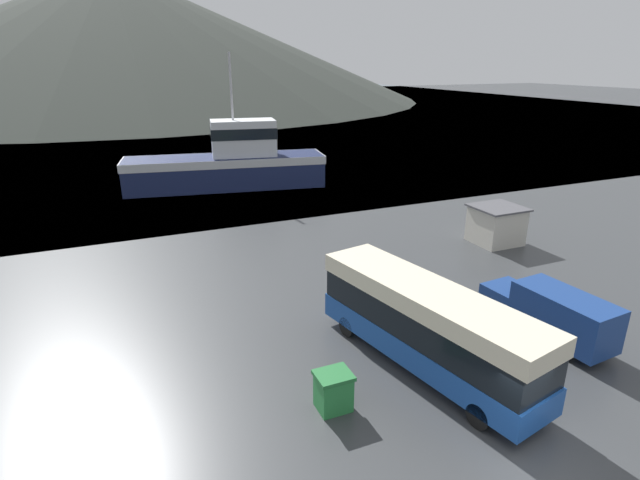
# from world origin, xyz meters

# --- Properties ---
(ground_plane) EXTENTS (400.00, 400.00, 0.00)m
(ground_plane) POSITION_xyz_m (0.00, 0.00, 0.00)
(ground_plane) COLOR #383A3D
(water_surface) EXTENTS (240.00, 240.00, 0.00)m
(water_surface) POSITION_xyz_m (0.00, 145.59, 0.00)
(water_surface) COLOR slate
(water_surface) RESTS_ON ground
(hill_backdrop) EXTENTS (177.06, 177.06, 36.77)m
(hill_backdrop) POSITION_xyz_m (-2.72, 161.87, 18.39)
(hill_backdrop) COLOR #2D332D
(hill_backdrop) RESTS_ON ground
(tour_bus) EXTENTS (4.34, 10.42, 3.38)m
(tour_bus) POSITION_xyz_m (-0.09, 5.53, 1.89)
(tour_bus) COLOR #194799
(tour_bus) RESTS_ON ground
(delivery_van) EXTENTS (2.35, 6.13, 2.26)m
(delivery_van) POSITION_xyz_m (6.22, 5.23, 1.21)
(delivery_van) COLOR navy
(delivery_van) RESTS_ON ground
(fishing_boat) EXTENTS (18.90, 7.47, 12.12)m
(fishing_boat) POSITION_xyz_m (0.01, 37.65, 2.34)
(fishing_boat) COLOR #19234C
(fishing_boat) RESTS_ON water_surface
(storage_bin) EXTENTS (1.23, 1.05, 1.41)m
(storage_bin) POSITION_xyz_m (-4.44, 4.61, 0.72)
(storage_bin) COLOR #287F3D
(storage_bin) RESTS_ON ground
(dock_kiosk) EXTENTS (3.09, 2.96, 2.48)m
(dock_kiosk) POSITION_xyz_m (12.42, 15.60, 1.25)
(dock_kiosk) COLOR beige
(dock_kiosk) RESTS_ON ground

